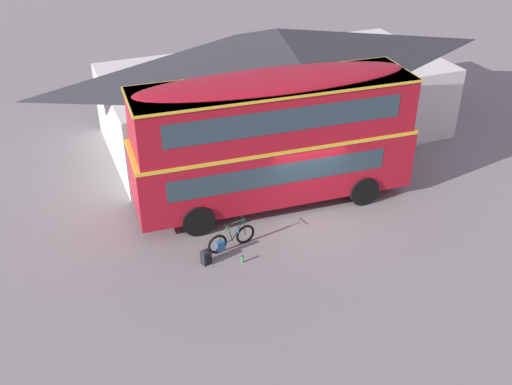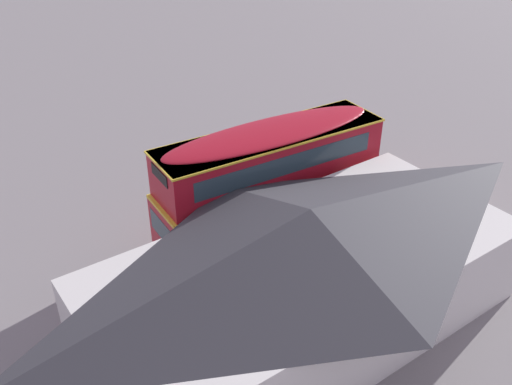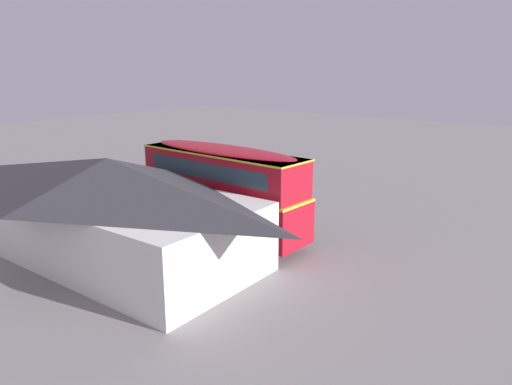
{
  "view_description": "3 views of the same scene",
  "coord_description": "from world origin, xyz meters",
  "px_view_note": "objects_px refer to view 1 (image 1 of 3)",
  "views": [
    {
      "loc": [
        -7.75,
        -15.68,
        11.47
      ],
      "look_at": [
        -2.14,
        -0.55,
        1.7
      ],
      "focal_mm": 41.65,
      "sensor_mm": 36.0,
      "label": 1
    },
    {
      "loc": [
        10.71,
        17.58,
        14.04
      ],
      "look_at": [
        -0.72,
        0.38,
        1.41
      ],
      "focal_mm": 39.46,
      "sensor_mm": 36.0,
      "label": 2
    },
    {
      "loc": [
        -17.21,
        19.24,
        8.74
      ],
      "look_at": [
        -2.1,
        0.15,
        2.34
      ],
      "focal_mm": 33.97,
      "sensor_mm": 36.0,
      "label": 3
    }
  ],
  "objects_px": {
    "double_decker_bus": "(274,135)",
    "water_bottle_green_metal": "(243,259)",
    "backpack_on_ground": "(206,257)",
    "touring_bicycle": "(230,239)"
  },
  "relations": [
    {
      "from": "double_decker_bus",
      "to": "backpack_on_ground",
      "type": "distance_m",
      "value": 4.87
    },
    {
      "from": "double_decker_bus",
      "to": "backpack_on_ground",
      "type": "relative_size",
      "value": 19.62
    },
    {
      "from": "backpack_on_ground",
      "to": "touring_bicycle",
      "type": "bearing_deg",
      "value": 26.03
    },
    {
      "from": "touring_bicycle",
      "to": "water_bottle_green_metal",
      "type": "bearing_deg",
      "value": -80.74
    },
    {
      "from": "double_decker_bus",
      "to": "water_bottle_green_metal",
      "type": "distance_m",
      "value": 4.53
    },
    {
      "from": "backpack_on_ground",
      "to": "water_bottle_green_metal",
      "type": "bearing_deg",
      "value": -18.05
    },
    {
      "from": "touring_bicycle",
      "to": "water_bottle_green_metal",
      "type": "relative_size",
      "value": 6.59
    },
    {
      "from": "double_decker_bus",
      "to": "touring_bicycle",
      "type": "distance_m",
      "value": 3.95
    },
    {
      "from": "double_decker_bus",
      "to": "water_bottle_green_metal",
      "type": "relative_size",
      "value": 38.48
    },
    {
      "from": "touring_bicycle",
      "to": "water_bottle_green_metal",
      "type": "xyz_separation_m",
      "value": [
        0.13,
        -0.81,
        -0.25
      ]
    }
  ]
}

